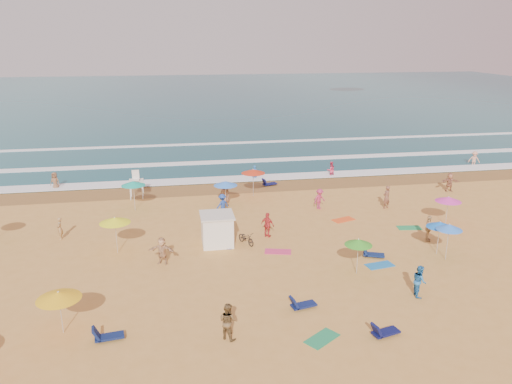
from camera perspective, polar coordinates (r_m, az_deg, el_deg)
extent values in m
plane|color=gold|center=(35.15, 5.74, -5.01)|extent=(220.00, 220.00, 0.00)
cube|color=#0C4756|center=(116.37, -5.47, 10.71)|extent=(220.00, 140.00, 0.18)
plane|color=olive|center=(46.61, 1.67, 0.75)|extent=(220.00, 220.00, 0.00)
cube|color=white|center=(48.94, 1.09, 1.68)|extent=(200.00, 2.20, 0.05)
cube|color=white|center=(55.60, -0.28, 3.60)|extent=(200.00, 1.60, 0.05)
cube|color=white|center=(65.25, -1.75, 5.66)|extent=(200.00, 1.20, 0.05)
cube|color=white|center=(33.36, -4.46, -4.37)|extent=(2.00, 2.00, 2.00)
cube|color=silver|center=(32.98, -4.50, -2.66)|extent=(2.20, 2.20, 0.12)
imported|color=black|center=(33.51, -1.14, -5.28)|extent=(1.25, 1.69, 0.85)
cone|color=blue|center=(33.50, 20.27, -3.49)|extent=(1.65, 1.65, 0.35)
cone|color=#F3FA1A|center=(32.76, -15.84, -3.12)|extent=(1.95, 1.95, 0.35)
cone|color=#ED34B2|center=(38.82, 21.14, -0.76)|extent=(1.87, 1.87, 0.35)
cone|color=yellow|center=(25.05, -21.63, -10.93)|extent=(2.04, 2.04, 0.35)
cone|color=#16B396|center=(40.42, -13.86, 0.98)|extent=(1.88, 1.88, 0.35)
cone|color=red|center=(42.85, -0.32, 2.39)|extent=(2.05, 2.05, 0.35)
cone|color=#367FF5|center=(32.82, 21.22, -3.74)|extent=(1.58, 1.58, 0.35)
cone|color=green|center=(29.46, 11.64, -5.63)|extent=(1.60, 1.60, 0.35)
cone|color=#3782F9|center=(40.61, -3.51, 1.00)|extent=(1.93, 1.93, 0.35)
cube|color=#0F1C4D|center=(24.72, -16.40, -15.57)|extent=(1.36, 0.73, 0.34)
cube|color=#101B50|center=(26.30, 5.47, -12.73)|extent=(1.39, 0.83, 0.34)
cube|color=navy|center=(32.54, 13.32, -6.98)|extent=(1.41, 0.99, 0.34)
cube|color=#0E1146|center=(24.83, 14.62, -15.25)|extent=(1.40, 0.87, 0.34)
cube|color=#0D1145|center=(46.55, 1.59, 0.94)|extent=(1.41, 0.92, 0.34)
cube|color=#1A2DA3|center=(33.23, -4.32, -6.30)|extent=(1.72, 0.91, 0.03)
cube|color=#218754|center=(24.14, 7.55, -16.26)|extent=(1.89, 1.68, 0.03)
cube|color=#FF521C|center=(38.50, 9.96, -3.14)|extent=(1.89, 1.37, 0.03)
cube|color=#DD3469|center=(32.51, 2.52, -6.82)|extent=(1.86, 1.26, 0.03)
cube|color=red|center=(34.85, -4.14, -5.14)|extent=(1.73, 0.93, 0.03)
cube|color=blue|center=(31.57, 13.96, -8.12)|extent=(1.82, 1.13, 0.03)
cube|color=#249351|center=(38.03, 17.10, -3.93)|extent=(1.80, 1.08, 0.03)
imported|color=#B06F51|center=(47.86, 21.26, 1.06)|extent=(1.66, 0.75, 1.73)
imported|color=brown|center=(41.52, 14.70, -0.57)|extent=(0.81, 0.70, 1.89)
imported|color=red|center=(34.49, 1.33, -3.79)|extent=(1.05, 1.02, 1.76)
imported|color=tan|center=(35.80, 19.12, -3.94)|extent=(0.82, 1.15, 1.81)
imported|color=tan|center=(58.64, 23.66, 3.41)|extent=(1.35, 1.13, 1.82)
imported|color=tan|center=(31.08, -10.70, -6.60)|extent=(1.67, 0.99, 1.72)
imported|color=#2243A0|center=(38.72, -3.87, -1.46)|extent=(1.28, 1.13, 1.72)
imported|color=#AE8550|center=(36.73, -21.51, -3.88)|extent=(0.43, 0.60, 1.55)
imported|color=#935E44|center=(41.66, -3.56, -0.05)|extent=(1.02, 0.96, 1.76)
imported|color=brown|center=(23.56, -3.26, -14.52)|extent=(1.09, 1.09, 1.78)
imported|color=#B92E5A|center=(40.41, 7.27, -0.79)|extent=(1.24, 1.03, 1.66)
imported|color=brown|center=(49.01, -21.98, 1.09)|extent=(1.03, 0.85, 1.80)
imported|color=#E23861|center=(50.20, 8.55, 2.49)|extent=(0.91, 0.75, 1.72)
imported|color=#2772B7|center=(28.35, 18.18, -9.62)|extent=(0.80, 0.95, 1.75)
imported|color=#2562AD|center=(48.73, -0.18, 2.16)|extent=(0.63, 0.46, 1.59)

